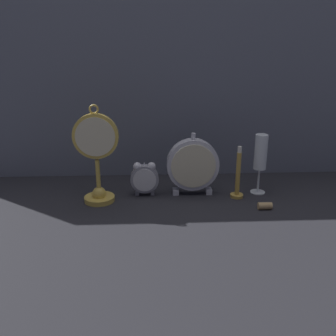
{
  "coord_description": "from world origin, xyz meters",
  "views": [
    {
      "loc": [
        -0.05,
        -1.04,
        0.49
      ],
      "look_at": [
        0.0,
        0.08,
        0.11
      ],
      "focal_mm": 40.0,
      "sensor_mm": 36.0,
      "label": 1
    }
  ],
  "objects_px": {
    "pocket_watch_on_stand": "(97,159)",
    "alarm_clock_twin_bell": "(145,177)",
    "wine_cork": "(265,206)",
    "mantel_clock_silver": "(193,165)",
    "champagne_flute": "(260,156)",
    "brass_candlestick": "(238,180)"
  },
  "relations": [
    {
      "from": "pocket_watch_on_stand",
      "to": "alarm_clock_twin_bell",
      "type": "height_order",
      "value": "pocket_watch_on_stand"
    },
    {
      "from": "alarm_clock_twin_bell",
      "to": "wine_cork",
      "type": "bearing_deg",
      "value": -19.22
    },
    {
      "from": "pocket_watch_on_stand",
      "to": "mantel_clock_silver",
      "type": "distance_m",
      "value": 0.31
    },
    {
      "from": "pocket_watch_on_stand",
      "to": "champagne_flute",
      "type": "distance_m",
      "value": 0.53
    },
    {
      "from": "pocket_watch_on_stand",
      "to": "alarm_clock_twin_bell",
      "type": "distance_m",
      "value": 0.17
    },
    {
      "from": "wine_cork",
      "to": "pocket_watch_on_stand",
      "type": "bearing_deg",
      "value": 170.46
    },
    {
      "from": "brass_candlestick",
      "to": "wine_cork",
      "type": "bearing_deg",
      "value": -56.31
    },
    {
      "from": "mantel_clock_silver",
      "to": "brass_candlestick",
      "type": "height_order",
      "value": "mantel_clock_silver"
    },
    {
      "from": "wine_cork",
      "to": "alarm_clock_twin_bell",
      "type": "bearing_deg",
      "value": 160.78
    },
    {
      "from": "pocket_watch_on_stand",
      "to": "champagne_flute",
      "type": "height_order",
      "value": "pocket_watch_on_stand"
    },
    {
      "from": "mantel_clock_silver",
      "to": "champagne_flute",
      "type": "relative_size",
      "value": 1.04
    },
    {
      "from": "mantel_clock_silver",
      "to": "wine_cork",
      "type": "xyz_separation_m",
      "value": [
        0.21,
        -0.13,
        -0.09
      ]
    },
    {
      "from": "mantel_clock_silver",
      "to": "wine_cork",
      "type": "distance_m",
      "value": 0.26
    },
    {
      "from": "pocket_watch_on_stand",
      "to": "brass_candlestick",
      "type": "height_order",
      "value": "pocket_watch_on_stand"
    },
    {
      "from": "brass_candlestick",
      "to": "champagne_flute",
      "type": "bearing_deg",
      "value": 24.38
    },
    {
      "from": "brass_candlestick",
      "to": "alarm_clock_twin_bell",
      "type": "bearing_deg",
      "value": 174.19
    },
    {
      "from": "mantel_clock_silver",
      "to": "brass_candlestick",
      "type": "xyz_separation_m",
      "value": [
        0.14,
        -0.03,
        -0.04
      ]
    },
    {
      "from": "pocket_watch_on_stand",
      "to": "mantel_clock_silver",
      "type": "height_order",
      "value": "pocket_watch_on_stand"
    },
    {
      "from": "alarm_clock_twin_bell",
      "to": "champagne_flute",
      "type": "relative_size",
      "value": 0.57
    },
    {
      "from": "pocket_watch_on_stand",
      "to": "brass_candlestick",
      "type": "distance_m",
      "value": 0.46
    },
    {
      "from": "pocket_watch_on_stand",
      "to": "brass_candlestick",
      "type": "xyz_separation_m",
      "value": [
        0.45,
        0.01,
        -0.08
      ]
    },
    {
      "from": "mantel_clock_silver",
      "to": "champagne_flute",
      "type": "bearing_deg",
      "value": 0.47
    }
  ]
}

